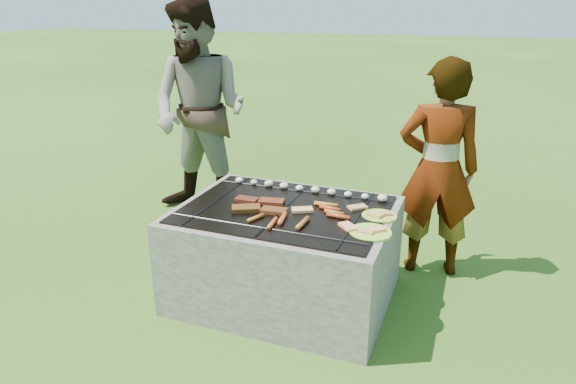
% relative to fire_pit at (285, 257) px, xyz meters
% --- Properties ---
extents(lawn, '(60.00, 60.00, 0.00)m').
position_rel_fire_pit_xyz_m(lawn, '(0.00, 0.00, -0.28)').
color(lawn, '#244C13').
rests_on(lawn, ground).
extents(fire_pit, '(1.30, 1.00, 0.62)m').
position_rel_fire_pit_xyz_m(fire_pit, '(0.00, 0.00, 0.00)').
color(fire_pit, '#A79E94').
rests_on(fire_pit, ground).
extents(mushrooms, '(1.06, 0.06, 0.04)m').
position_rel_fire_pit_xyz_m(mushrooms, '(0.04, 0.33, 0.35)').
color(mushrooms, white).
rests_on(mushrooms, fire_pit).
extents(pork_slabs, '(0.38, 0.30, 0.02)m').
position_rel_fire_pit_xyz_m(pork_slabs, '(-0.15, -0.04, 0.34)').
color(pork_slabs, maroon).
rests_on(pork_slabs, fire_pit).
extents(sausages, '(0.55, 0.47, 0.03)m').
position_rel_fire_pit_xyz_m(sausages, '(0.17, -0.10, 0.34)').
color(sausages, orange).
rests_on(sausages, fire_pit).
extents(bread_on_grate, '(0.46, 0.43, 0.02)m').
position_rel_fire_pit_xyz_m(bread_on_grate, '(0.30, -0.00, 0.34)').
color(bread_on_grate, '#FADD80').
rests_on(bread_on_grate, fire_pit).
extents(plate_far, '(0.26, 0.26, 0.03)m').
position_rel_fire_pit_xyz_m(plate_far, '(0.56, 0.09, 0.33)').
color(plate_far, yellow).
rests_on(plate_far, fire_pit).
extents(plate_near, '(0.27, 0.27, 0.03)m').
position_rel_fire_pit_xyz_m(plate_near, '(0.56, -0.16, 0.33)').
color(plate_near, '#C6FF3C').
rests_on(plate_near, fire_pit).
extents(cook, '(0.60, 0.46, 1.48)m').
position_rel_fire_pit_xyz_m(cook, '(0.83, 0.70, 0.46)').
color(cook, '#A99F8D').
rests_on(cook, ground).
extents(bystander, '(0.95, 0.77, 1.84)m').
position_rel_fire_pit_xyz_m(bystander, '(-1.20, 1.09, 0.64)').
color(bystander, '#A19386').
rests_on(bystander, ground).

